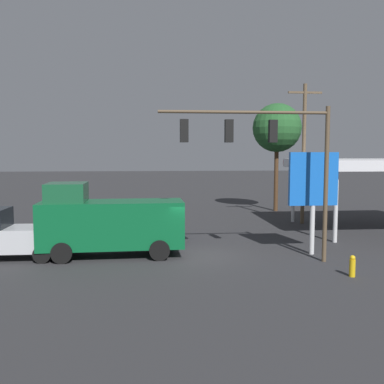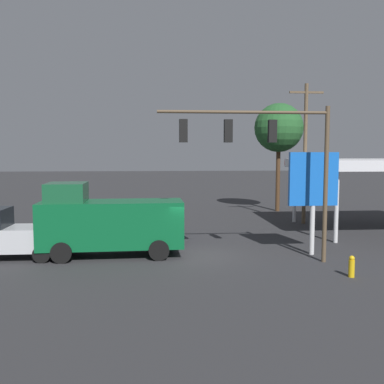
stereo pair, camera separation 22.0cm
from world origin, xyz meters
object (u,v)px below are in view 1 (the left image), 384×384
object	(u,v)px
fire_hydrant	(352,266)
street_tree	(277,128)
pickup_parked	(7,235)
price_sign	(313,183)
delivery_truck	(108,222)
utility_pole	(304,150)
sedan_waiting	(161,222)
traffic_signal_assembly	(265,147)

from	to	relation	value
fire_hydrant	street_tree	bearing A→B (deg)	-97.64
pickup_parked	fire_hydrant	distance (m)	15.52
price_sign	pickup_parked	distance (m)	14.89
delivery_truck	street_tree	xyz separation A→B (m)	(-12.77, -15.25, 5.40)
utility_pole	sedan_waiting	world-z (taller)	utility_pole
price_sign	sedan_waiting	size ratio (longest dim) A/B	1.13
price_sign	delivery_truck	size ratio (longest dim) A/B	0.73
price_sign	pickup_parked	size ratio (longest dim) A/B	0.96
price_sign	fire_hydrant	world-z (taller)	price_sign
pickup_parked	delivery_truck	bearing A→B (deg)	-179.16
traffic_signal_assembly	pickup_parked	xyz separation A→B (m)	(11.88, -1.91, -4.16)
delivery_truck	fire_hydrant	xyz separation A→B (m)	(-10.13, 4.42, -1.26)
price_sign	fire_hydrant	xyz separation A→B (m)	(-0.18, 3.94, -3.10)
traffic_signal_assembly	delivery_truck	xyz separation A→B (m)	(7.14, -1.94, -3.58)
street_tree	fire_hydrant	xyz separation A→B (m)	(2.64, 19.67, -6.66)
utility_pole	street_tree	distance (m)	6.94
utility_pole	fire_hydrant	world-z (taller)	utility_pole
utility_pole	street_tree	bearing A→B (deg)	-90.35
utility_pole	pickup_parked	xyz separation A→B (m)	(17.47, 8.61, -4.06)
traffic_signal_assembly	sedan_waiting	distance (m)	8.73
traffic_signal_assembly	pickup_parked	bearing A→B (deg)	-9.12
street_tree	pickup_parked	bearing A→B (deg)	41.11
pickup_parked	fire_hydrant	world-z (taller)	pickup_parked
pickup_parked	street_tree	size ratio (longest dim) A/B	0.57
sedan_waiting	street_tree	bearing A→B (deg)	136.34
utility_pole	traffic_signal_assembly	bearing A→B (deg)	62.00
traffic_signal_assembly	delivery_truck	distance (m)	8.22
delivery_truck	sedan_waiting	distance (m)	4.98
pickup_parked	sedan_waiting	size ratio (longest dim) A/B	1.18
traffic_signal_assembly	utility_pole	bearing A→B (deg)	-118.00
street_tree	fire_hydrant	distance (m)	20.93
utility_pole	price_sign	size ratio (longest dim) A/B	1.94
traffic_signal_assembly	street_tree	size ratio (longest dim) A/B	0.84
price_sign	sedan_waiting	world-z (taller)	price_sign
price_sign	sedan_waiting	distance (m)	9.04
street_tree	utility_pole	bearing A→B (deg)	89.65
pickup_parked	sedan_waiting	distance (m)	8.49
pickup_parked	street_tree	bearing A→B (deg)	-138.46
delivery_truck	fire_hydrant	bearing A→B (deg)	154.80
price_sign	fire_hydrant	distance (m)	5.02
utility_pole	street_tree	world-z (taller)	utility_pole
utility_pole	delivery_truck	distance (m)	15.74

